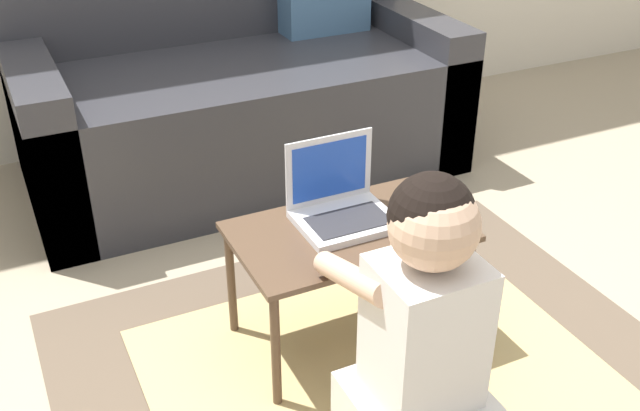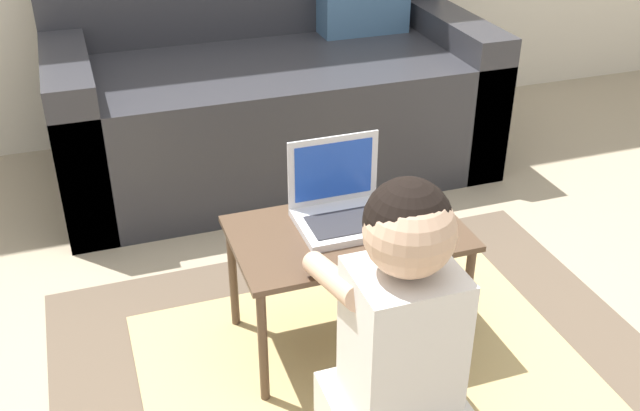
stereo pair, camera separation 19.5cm
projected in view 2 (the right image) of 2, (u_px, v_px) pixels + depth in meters
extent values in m
plane|color=gray|center=(313.00, 361.00, 2.05)|extent=(16.00, 16.00, 0.00)
cube|color=brown|center=(375.00, 389.00, 1.95)|extent=(1.62, 1.41, 0.01)
cube|color=tan|center=(375.00, 387.00, 1.95)|extent=(1.16, 1.02, 0.00)
cube|color=#2D2D33|center=(272.00, 113.00, 2.97)|extent=(1.65, 0.84, 0.47)
cube|color=#2D2D33|center=(76.00, 126.00, 2.73)|extent=(0.16, 0.84, 0.58)
cube|color=#2D2D33|center=(442.00, 79.00, 3.15)|extent=(0.16, 0.84, 0.58)
cube|color=#4C3828|center=(348.00, 233.00, 1.96)|extent=(0.61, 0.37, 0.02)
cylinder|color=#4C3828|center=(263.00, 348.00, 1.84)|extent=(0.02, 0.02, 0.35)
cylinder|color=#4C3828|center=(466.00, 303.00, 2.00)|extent=(0.02, 0.02, 0.35)
cylinder|color=#4C3828|center=(233.00, 277.00, 2.10)|extent=(0.02, 0.02, 0.35)
cylinder|color=#4C3828|center=(414.00, 242.00, 2.26)|extent=(0.02, 0.02, 0.35)
cube|color=silver|center=(346.00, 222.00, 1.97)|extent=(0.25, 0.21, 0.02)
cube|color=#28282D|center=(348.00, 222.00, 1.95)|extent=(0.21, 0.12, 0.00)
cube|color=silver|center=(333.00, 170.00, 2.00)|extent=(0.25, 0.01, 0.20)
cube|color=#1E47B7|center=(334.00, 170.00, 2.00)|extent=(0.22, 0.00, 0.16)
ellipsoid|color=#B2B7C1|center=(421.00, 223.00, 1.95)|extent=(0.06, 0.10, 0.04)
cube|color=silver|center=(402.00, 340.00, 1.59)|extent=(0.22, 0.20, 0.35)
sphere|color=tan|center=(410.00, 232.00, 1.46)|extent=(0.19, 0.19, 0.19)
sphere|color=black|center=(408.00, 222.00, 1.46)|extent=(0.18, 0.18, 0.18)
cylinder|color=tan|center=(334.00, 279.00, 1.63)|extent=(0.06, 0.30, 0.14)
cylinder|color=tan|center=(420.00, 262.00, 1.69)|extent=(0.06, 0.30, 0.14)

